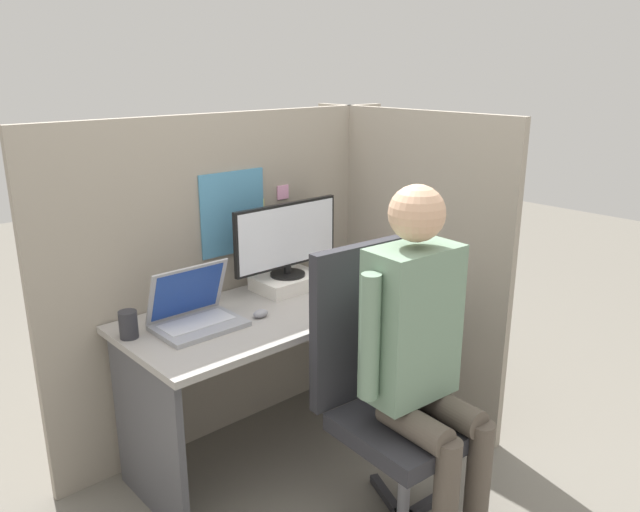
# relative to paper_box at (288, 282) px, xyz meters

# --- Properties ---
(ground_plane) EXTENTS (12.00, 12.00, 0.00)m
(ground_plane) POSITION_rel_paper_box_xyz_m (-0.16, -0.48, -0.77)
(ground_plane) COLOR slate
(cubicle_panel_back) EXTENTS (1.96, 0.05, 1.57)m
(cubicle_panel_back) POSITION_rel_paper_box_xyz_m (-0.16, 0.20, 0.02)
(cubicle_panel_back) COLOR gray
(cubicle_panel_back) RESTS_ON ground
(cubicle_panel_right) EXTENTS (0.04, 1.28, 1.57)m
(cubicle_panel_right) POSITION_rel_paper_box_xyz_m (0.60, -0.22, 0.02)
(cubicle_panel_right) COLOR gray
(cubicle_panel_right) RESTS_ON ground
(desk) EXTENTS (1.46, 0.65, 0.73)m
(desk) POSITION_rel_paper_box_xyz_m (-0.16, -0.15, -0.21)
(desk) COLOR #9E9993
(desk) RESTS_ON ground
(paper_box) EXTENTS (0.32, 0.22, 0.07)m
(paper_box) POSITION_rel_paper_box_xyz_m (0.00, 0.00, 0.00)
(paper_box) COLOR white
(paper_box) RESTS_ON desk
(monitor) EXTENTS (0.59, 0.17, 0.36)m
(monitor) POSITION_rel_paper_box_xyz_m (0.00, 0.00, 0.22)
(monitor) COLOR black
(monitor) RESTS_ON paper_box
(laptop) EXTENTS (0.35, 0.26, 0.26)m
(laptop) POSITION_rel_paper_box_xyz_m (-0.58, -0.10, 0.02)
(laptop) COLOR #99999E
(laptop) RESTS_ON desk
(mouse) EXTENTS (0.07, 0.05, 0.03)m
(mouse) POSITION_rel_paper_box_xyz_m (-0.32, -0.21, -0.02)
(mouse) COLOR gray
(mouse) RESTS_ON desk
(stapler) EXTENTS (0.05, 0.15, 0.05)m
(stapler) POSITION_rel_paper_box_xyz_m (0.48, -0.14, -0.01)
(stapler) COLOR #A31919
(stapler) RESTS_ON desk
(carrot_toy) EXTENTS (0.04, 0.14, 0.04)m
(carrot_toy) POSITION_rel_paper_box_xyz_m (0.16, -0.40, -0.01)
(carrot_toy) COLOR orange
(carrot_toy) RESTS_ON desk
(office_chair) EXTENTS (0.53, 0.58, 1.12)m
(office_chair) POSITION_rel_paper_box_xyz_m (-0.15, -0.78, -0.20)
(office_chair) COLOR #2D2D33
(office_chair) RESTS_ON ground
(person) EXTENTS (0.48, 0.42, 1.38)m
(person) POSITION_rel_paper_box_xyz_m (-0.14, -0.94, 0.04)
(person) COLOR brown
(person) RESTS_ON ground
(coffee_mug) EXTENTS (0.09, 0.09, 0.08)m
(coffee_mug) POSITION_rel_paper_box_xyz_m (0.37, 0.02, 0.01)
(coffee_mug) COLOR teal
(coffee_mug) RESTS_ON desk
(pen_cup) EXTENTS (0.07, 0.07, 0.11)m
(pen_cup) POSITION_rel_paper_box_xyz_m (-0.83, -0.02, 0.02)
(pen_cup) COLOR #28282D
(pen_cup) RESTS_ON desk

